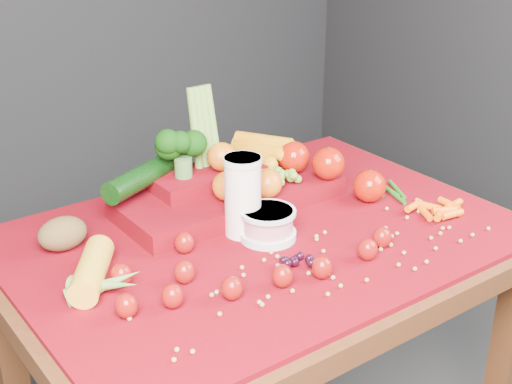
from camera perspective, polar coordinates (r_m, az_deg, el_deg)
table at (r=1.59m, az=0.43°, el=-6.67°), size 1.10×0.80×0.75m
red_cloth at (r=1.54m, az=0.44°, el=-3.44°), size 1.05×0.75×0.01m
milk_glass at (r=1.49m, az=-1.07°, el=-0.10°), size 0.08×0.08×0.18m
yogurt_bowl at (r=1.50m, az=0.96°, el=-2.51°), size 0.12×0.12×0.07m
strawberry_scatter at (r=1.35m, az=-1.24°, el=-6.15°), size 0.58×0.28×0.05m
dark_grape_cluster at (r=1.40m, az=3.33°, el=-5.57°), size 0.06×0.05×0.03m
soybean_scatter at (r=1.40m, az=5.36°, el=-6.11°), size 0.84×0.24×0.01m
corn_ear at (r=1.35m, az=-12.35°, el=-6.94°), size 0.25×0.27×0.06m
potato at (r=1.51m, az=-15.22°, el=-3.23°), size 0.10×0.07×0.07m
baby_carrot_pile at (r=1.66m, az=14.54°, el=-1.21°), size 0.17×0.17×0.03m
green_bean_pile at (r=1.76m, az=10.56°, el=0.17°), size 0.14×0.12×0.01m
produce_mound at (r=1.65m, az=-1.63°, el=0.96°), size 0.61×0.38×0.27m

